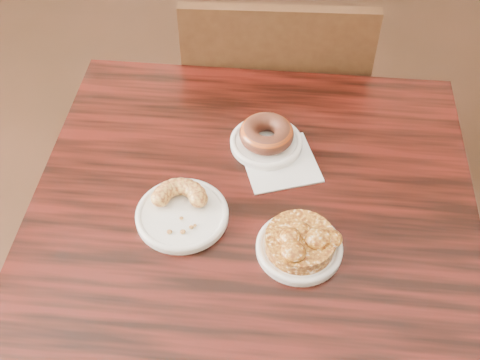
{
  "coord_description": "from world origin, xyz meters",
  "views": [
    {
      "loc": [
        -0.26,
        -0.66,
        1.64
      ],
      "look_at": [
        -0.27,
        0.09,
        0.8
      ],
      "focal_mm": 45.0,
      "sensor_mm": 36.0,
      "label": 1
    }
  ],
  "objects_px": {
    "cafe_table": "(250,309)",
    "cruller_fragment": "(181,207)",
    "chair_far": "(273,101)",
    "glazed_donut": "(267,134)",
    "apple_fritter": "(300,239)"
  },
  "relations": [
    {
      "from": "cafe_table",
      "to": "glazed_donut",
      "type": "bearing_deg",
      "value": 85.44
    },
    {
      "from": "glazed_donut",
      "to": "apple_fritter",
      "type": "height_order",
      "value": "glazed_donut"
    },
    {
      "from": "chair_far",
      "to": "glazed_donut",
      "type": "height_order",
      "value": "chair_far"
    },
    {
      "from": "cafe_table",
      "to": "chair_far",
      "type": "relative_size",
      "value": 0.95
    },
    {
      "from": "chair_far",
      "to": "glazed_donut",
      "type": "distance_m",
      "value": 0.6
    },
    {
      "from": "cafe_table",
      "to": "glazed_donut",
      "type": "xyz_separation_m",
      "value": [
        0.03,
        0.17,
        0.41
      ]
    },
    {
      "from": "chair_far",
      "to": "glazed_donut",
      "type": "xyz_separation_m",
      "value": [
        -0.03,
        -0.49,
        0.34
      ]
    },
    {
      "from": "apple_fritter",
      "to": "cruller_fragment",
      "type": "xyz_separation_m",
      "value": [
        -0.22,
        0.07,
        -0.0
      ]
    },
    {
      "from": "glazed_donut",
      "to": "cruller_fragment",
      "type": "xyz_separation_m",
      "value": [
        -0.16,
        -0.19,
        -0.01
      ]
    },
    {
      "from": "cafe_table",
      "to": "glazed_donut",
      "type": "distance_m",
      "value": 0.45
    },
    {
      "from": "glazed_donut",
      "to": "cruller_fragment",
      "type": "relative_size",
      "value": 0.94
    },
    {
      "from": "glazed_donut",
      "to": "cruller_fragment",
      "type": "distance_m",
      "value": 0.25
    },
    {
      "from": "cafe_table",
      "to": "cruller_fragment",
      "type": "xyz_separation_m",
      "value": [
        -0.13,
        -0.02,
        0.4
      ]
    },
    {
      "from": "cafe_table",
      "to": "cruller_fragment",
      "type": "relative_size",
      "value": 7.15
    },
    {
      "from": "apple_fritter",
      "to": "cruller_fragment",
      "type": "relative_size",
      "value": 1.39
    }
  ]
}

